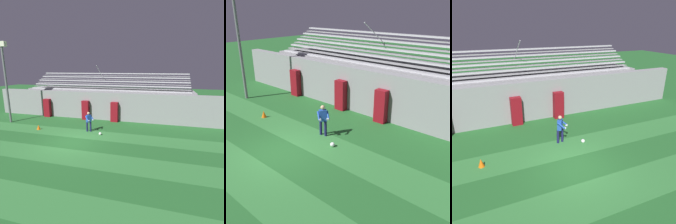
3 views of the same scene
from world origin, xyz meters
The scene contains 12 objects.
ground_plane centered at (0.00, 0.00, 0.00)m, with size 80.00×80.00×0.00m, color #236028.
turf_stripe_mid centered at (0.00, -2.08, 0.00)m, with size 28.00×1.96×0.01m, color #337A38.
turf_stripe_far centered at (0.00, 1.84, 0.00)m, with size 28.00×1.96×0.01m, color #337A38.
back_wall centered at (0.00, 6.50, 1.40)m, with size 24.00×0.60×2.80m, color gray.
padding_pillar_gate_left centered at (-1.52, 5.95, 0.97)m, with size 0.71×0.44×1.94m, color maroon.
padding_pillar_gate_right centered at (1.52, 5.95, 0.97)m, with size 0.71×0.44×1.94m, color maroon.
padding_pillar_far_left centered at (-5.99, 5.95, 0.97)m, with size 0.71×0.44×1.94m, color maroon.
bleacher_stand centered at (0.00, 8.84, 1.50)m, with size 18.00×4.05×5.43m.
floodlight_pole centered at (-8.21, 3.09, 4.78)m, with size 0.90×0.36×7.48m.
goalkeeper centered at (0.24, 2.52, 0.95)m, with size 0.72×0.74×1.67m.
soccer_ball centered at (1.41, 1.94, 0.11)m, with size 0.22×0.22×0.22m, color white.
traffic_cone centered at (-4.15, 1.84, 0.21)m, with size 0.30×0.30×0.42m, color orange.
Camera 2 is at (8.94, -6.19, 6.27)m, focal length 42.00 mm.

